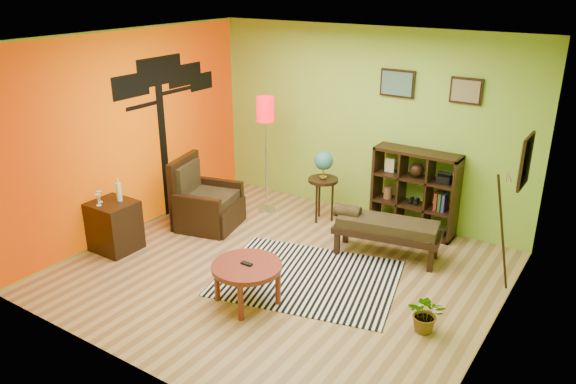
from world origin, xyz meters
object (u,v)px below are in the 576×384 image
Objects in this scene: cube_shelf at (416,192)px; armchair at (205,206)px; floor_lamp at (265,120)px; globe_table at (323,169)px; potted_plant at (426,317)px; bench at (384,227)px; side_cabinet at (114,226)px; coffee_table at (247,270)px.

armchair is at bearing -150.59° from cube_shelf.
floor_lamp reaches higher than globe_table.
armchair is 0.85× the size of cube_shelf.
armchair is 2.41× the size of potted_plant.
bench is at bearing 129.60° from potted_plant.
globe_table is at bearing -163.04° from cube_shelf.
side_cabinet is 4.17m from potted_plant.
cube_shelf is 2.85× the size of potted_plant.
globe_table is 2.57× the size of potted_plant.
globe_table is 1.40m from bench.
side_cabinet is 0.92× the size of globe_table.
cube_shelf reaches higher than potted_plant.
globe_table reaches higher than side_cabinet.
coffee_table is 0.72× the size of globe_table.
armchair is at bearing 143.43° from coffee_table.
floor_lamp is at bearing -166.41° from cube_shelf.
cube_shelf reaches higher than armchair.
cube_shelf is (2.20, 0.53, -0.85)m from floor_lamp.
coffee_table is 2.27m from side_cabinet.
side_cabinet reaches higher than bench.
cube_shelf is (0.84, 2.80, 0.19)m from coffee_table.
globe_table is (1.35, 1.09, 0.51)m from armchair.
side_cabinet is at bearing -111.34° from armchair.
coffee_table is 2.84m from floor_lamp.
globe_table is at bearing 156.33° from bench.
side_cabinet is at bearing -173.05° from potted_plant.
globe_table is (1.84, 2.34, 0.48)m from side_cabinet.
globe_table reaches higher than bench.
cube_shelf is at bearing 87.14° from bench.
side_cabinet reaches higher than potted_plant.
coffee_table is 1.97m from potted_plant.
coffee_table reaches higher than potted_plant.
side_cabinet is 4.15m from cube_shelf.
side_cabinet is 0.83× the size of cube_shelf.
floor_lamp reaches higher than cube_shelf.
floor_lamp is at bearing 120.74° from coffee_table.
bench is 1.70m from potted_plant.
floor_lamp is 2.42m from bench.
globe_table is at bearing 8.77° from floor_lamp.
bench is (0.80, 1.88, -0.01)m from coffee_table.
potted_plant is at bearing -65.22° from cube_shelf.
floor_lamp is (0.43, 0.95, 1.14)m from armchair.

